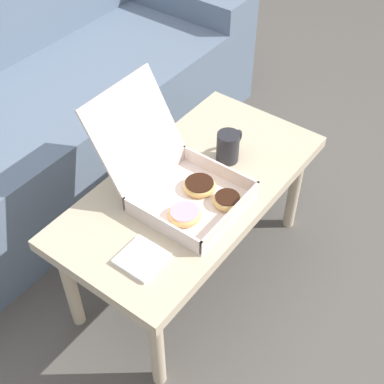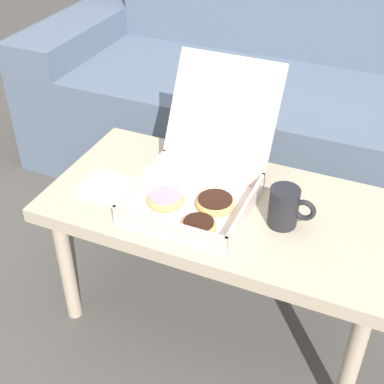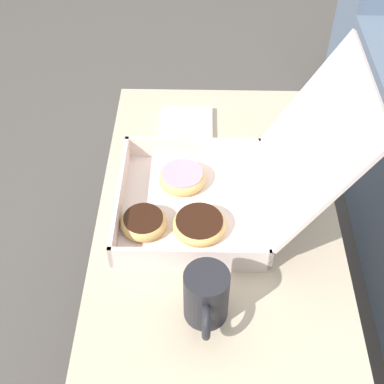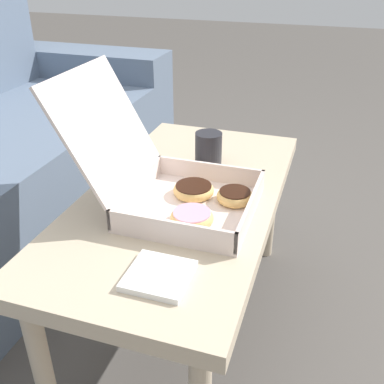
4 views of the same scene
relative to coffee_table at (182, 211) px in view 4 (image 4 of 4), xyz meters
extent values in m
plane|color=#514C47|center=(0.00, 0.08, -0.39)|extent=(12.00, 12.00, 0.00)
cube|color=slate|center=(0.98, 0.83, -0.11)|extent=(0.24, 0.79, 0.57)
cube|color=#C6B293|center=(0.00, 0.00, 0.03)|extent=(0.96, 0.48, 0.04)
cylinder|color=#C6B293|center=(0.42, -0.18, -0.19)|extent=(0.04, 0.04, 0.40)
cylinder|color=#C6B293|center=(-0.42, 0.18, -0.19)|extent=(0.04, 0.04, 0.40)
cylinder|color=#C6B293|center=(0.42, 0.18, -0.19)|extent=(0.04, 0.04, 0.40)
cube|color=silver|center=(-0.07, -0.05, 0.06)|extent=(0.31, 0.30, 0.01)
cube|color=silver|center=(-0.07, -0.20, 0.09)|extent=(0.31, 0.01, 0.05)
cube|color=silver|center=(-0.07, 0.09, 0.09)|extent=(0.31, 0.01, 0.05)
cube|color=silver|center=(-0.22, -0.05, 0.09)|extent=(0.01, 0.30, 0.05)
cube|color=silver|center=(0.08, -0.05, 0.09)|extent=(0.01, 0.30, 0.05)
cube|color=silver|center=(-0.07, 0.17, 0.24)|extent=(0.31, 0.15, 0.26)
torus|color=#E0B266|center=(-0.14, -0.07, 0.07)|extent=(0.10, 0.10, 0.03)
cylinder|color=pink|center=(-0.14, -0.07, 0.08)|extent=(0.09, 0.09, 0.01)
torus|color=#E0B266|center=(-0.01, -0.04, 0.07)|extent=(0.10, 0.10, 0.03)
cylinder|color=black|center=(-0.01, -0.04, 0.08)|extent=(0.09, 0.09, 0.01)
torus|color=#E0B266|center=(-0.01, -0.14, 0.07)|extent=(0.09, 0.09, 0.03)
cylinder|color=black|center=(-0.01, -0.14, 0.08)|extent=(0.08, 0.08, 0.01)
cylinder|color=#232328|center=(0.17, -0.02, 0.11)|extent=(0.08, 0.08, 0.11)
torus|color=#232328|center=(0.22, -0.02, 0.11)|extent=(0.06, 0.01, 0.06)
cube|color=white|center=(-0.33, -0.07, 0.06)|extent=(0.12, 0.12, 0.01)
camera|label=1|loc=(-1.00, -0.74, 1.25)|focal=50.00mm
camera|label=2|loc=(0.38, -1.09, 0.93)|focal=50.00mm
camera|label=3|loc=(0.66, -0.04, 0.86)|focal=50.00mm
camera|label=4|loc=(-0.96, -0.34, 0.62)|focal=42.00mm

